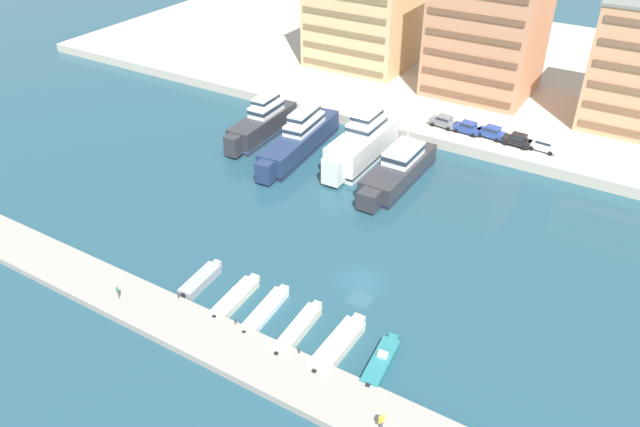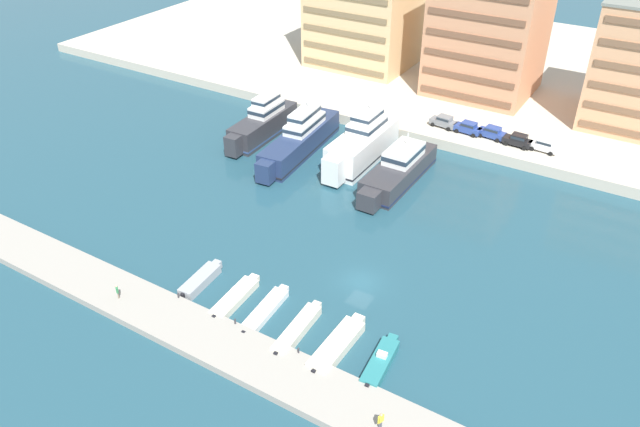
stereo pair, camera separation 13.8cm
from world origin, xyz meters
TOP-DOWN VIEW (x-y plane):
  - ground_plane at (0.00, 0.00)m, footprint 400.00×400.00m
  - quay_promenade at (0.00, 68.50)m, footprint 180.00×70.00m
  - pier_dock at (0.00, -15.40)m, footprint 120.00×5.68m
  - yacht_charcoal_far_left at (-29.72, 23.25)m, footprint 4.37×16.64m
  - yacht_navy_left at (-21.94, 21.81)m, footprint 5.69×21.35m
  - yacht_white_mid_left at (-13.02, 24.15)m, footprint 4.88×17.50m
  - yacht_charcoal_center_left at (-5.99, 21.60)m, footprint 4.66×18.23m
  - motorboat_grey_far_left at (-14.39, -9.23)m, footprint 2.06×6.59m
  - motorboat_cream_left at (-9.56, -9.47)m, footprint 2.16×7.69m
  - motorboat_white_mid_left at (-5.85, -9.43)m, footprint 2.17×8.15m
  - motorboat_cream_center_left at (-1.50, -10.08)m, footprint 1.94×8.30m
  - motorboat_cream_center at (2.86, -9.90)m, footprint 2.16×8.73m
  - motorboat_teal_center_right at (7.28, -9.67)m, footprint 2.32×7.06m
  - car_grey_far_left at (-6.12, 37.78)m, footprint 4.26×2.26m
  - car_blue_left at (-2.17, 37.58)m, footprint 4.22×2.18m
  - car_blue_mid_left at (1.41, 37.90)m, footprint 4.25×2.23m
  - car_black_center_left at (5.44, 37.39)m, footprint 4.18×2.08m
  - car_white_center at (9.11, 37.72)m, footprint 4.21×2.16m
  - apartment_block_left at (-6.41, 55.19)m, footprint 17.03×16.28m
  - pedestrian_near_edge at (10.61, -16.34)m, footprint 0.39×0.65m
  - pedestrian_mid_deck at (-19.43, -16.04)m, footprint 0.53×0.45m
  - bollard_west at (-14.25, -12.81)m, footprint 0.20×0.20m
  - bollard_west_mid at (-6.92, -12.81)m, footprint 0.20×0.20m
  - bollard_east_mid at (0.42, -12.81)m, footprint 0.20×0.20m

SIDE VIEW (x-z plane):
  - ground_plane at x=0.00m, z-range 0.00..0.00m
  - motorboat_white_mid_left at x=-5.85m, z-range -0.17..0.92m
  - pier_dock at x=0.00m, z-range 0.00..0.77m
  - motorboat_cream_left at x=-9.56m, z-range -0.26..1.14m
  - motorboat_teal_center_right at x=7.28m, z-range -0.20..1.21m
  - motorboat_cream_center_left at x=-1.50m, z-range -0.20..1.21m
  - motorboat_cream_center at x=2.86m, z-range -0.22..1.27m
  - motorboat_grey_far_left at x=-14.39m, z-range 0.00..1.06m
  - quay_promenade at x=0.00m, z-range 0.00..1.61m
  - bollard_west at x=-14.25m, z-range 0.79..1.40m
  - bollard_west_mid at x=-6.92m, z-range 0.79..1.40m
  - bollard_east_mid at x=0.42m, z-range 0.79..1.40m
  - pedestrian_mid_deck at x=-19.43m, z-range 0.92..2.57m
  - yacht_charcoal_center_left at x=-5.99m, z-range -1.37..4.98m
  - pedestrian_near_edge at x=10.61m, z-range 0.93..2.69m
  - yacht_navy_left at x=-21.94m, z-range -1.75..6.26m
  - yacht_charcoal_far_left at x=-29.72m, z-range -1.73..6.35m
  - car_grey_far_left at x=-6.12m, z-range 1.69..3.49m
  - car_blue_left at x=-2.17m, z-range 1.69..3.49m
  - car_blue_mid_left at x=1.41m, z-range 1.69..3.49m
  - car_black_center_left at x=5.44m, z-range 1.69..3.49m
  - car_white_center at x=9.11m, z-range 1.69..3.49m
  - yacht_white_mid_left at x=-13.02m, z-range -1.77..7.24m
  - apartment_block_left at x=-6.41m, z-range 0.67..25.66m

